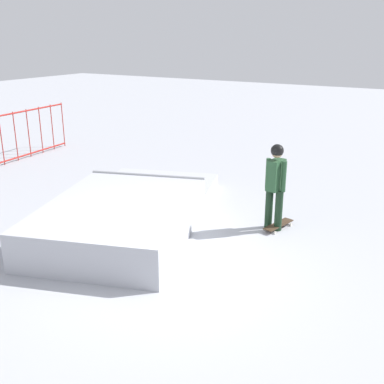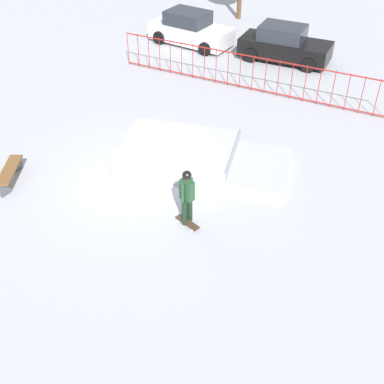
{
  "view_description": "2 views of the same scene",
  "coord_description": "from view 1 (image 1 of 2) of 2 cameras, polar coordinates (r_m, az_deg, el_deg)",
  "views": [
    {
      "loc": [
        -5.71,
        -3.94,
        3.69
      ],
      "look_at": [
        1.37,
        0.25,
        0.9
      ],
      "focal_mm": 43.6,
      "sensor_mm": 36.0,
      "label": 1
    },
    {
      "loc": [
        8.04,
        -9.41,
        8.86
      ],
      "look_at": [
        2.59,
        -0.82,
        1.0
      ],
      "focal_mm": 44.95,
      "sensor_mm": 36.0,
      "label": 2
    }
  ],
  "objects": [
    {
      "name": "skater",
      "position": [
        9.15,
        10.17,
        1.39
      ],
      "size": [
        0.41,
        0.44,
        1.73
      ],
      "rotation": [
        0.0,
        0.0,
        6.12
      ],
      "color": "black",
      "rests_on": "ground"
    },
    {
      "name": "skate_ramp",
      "position": [
        9.39,
        -7.82,
        -2.52
      ],
      "size": [
        5.94,
        4.16,
        0.74
      ],
      "rotation": [
        0.0,
        0.0,
        0.32
      ],
      "color": "#B0B3BB",
      "rests_on": "ground"
    },
    {
      "name": "skateboard",
      "position": [
        9.5,
        10.52,
        -3.96
      ],
      "size": [
        0.82,
        0.39,
        0.09
      ],
      "rotation": [
        0.0,
        0.0,
        6.06
      ],
      "color": "#3F2D1E",
      "rests_on": "ground"
    },
    {
      "name": "ground_plane",
      "position": [
        7.86,
        -3.55,
        -9.31
      ],
      "size": [
        60.0,
        60.0,
        0.0
      ],
      "primitive_type": "plane",
      "color": "#A8AAB2"
    }
  ]
}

